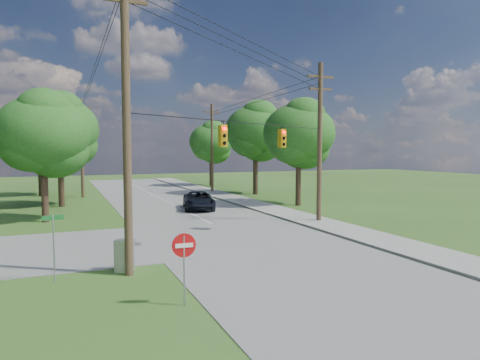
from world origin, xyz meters
name	(u,v)px	position (x,y,z in m)	size (l,w,h in m)	color
ground	(243,265)	(0.00, 0.00, 0.00)	(140.00, 140.00, 0.00)	#36591D
main_road	(241,238)	(2.00, 5.00, 0.01)	(10.00, 100.00, 0.03)	gray
sidewalk_east	(343,229)	(8.70, 5.00, 0.06)	(2.60, 100.00, 0.12)	#A4A19A
pole_sw	(126,112)	(-4.60, 0.40, 6.23)	(2.00, 0.32, 12.00)	brown
pole_ne	(320,140)	(8.90, 8.00, 5.47)	(2.00, 0.32, 10.50)	brown
pole_north_e	(212,147)	(8.90, 30.00, 5.13)	(2.00, 0.32, 10.00)	brown
pole_north_w	(82,147)	(-5.00, 30.00, 5.13)	(2.00, 0.32, 10.00)	brown
power_lines	(196,85)	(1.50, 11.54, 9.15)	(13.93, 29.62, 4.93)	black
traffic_signals	(255,137)	(2.55, 4.43, 5.50)	(4.91, 3.27, 1.05)	#D29D0C
tree_w_near	(43,133)	(-8.00, 15.00, 5.92)	(6.00, 6.00, 8.40)	#483124
tree_w_mid	(60,129)	(-7.00, 23.00, 6.58)	(6.40, 6.40, 9.22)	#483124
tree_w_far	(39,136)	(-9.00, 33.00, 6.25)	(6.00, 6.00, 8.73)	#483124
tree_e_near	(299,133)	(12.00, 16.00, 6.25)	(6.20, 6.20, 8.81)	#483124
tree_e_mid	(256,131)	(12.50, 26.00, 6.91)	(6.60, 6.60, 9.64)	#483124
tree_e_far	(211,142)	(11.50, 38.00, 5.92)	(5.80, 5.80, 8.32)	#483124
car_main_north	(199,200)	(3.24, 16.82, 0.74)	(2.36, 5.11, 1.42)	black
control_cabinet	(125,255)	(-4.69, 1.00, 0.63)	(0.70, 0.51, 1.27)	gray
do_not_enter_sign	(184,253)	(-3.50, -3.58, 1.66)	(0.76, 0.10, 2.27)	gray
street_name_sign	(54,239)	(-7.24, 0.48, 1.59)	(0.73, 0.18, 2.48)	gray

